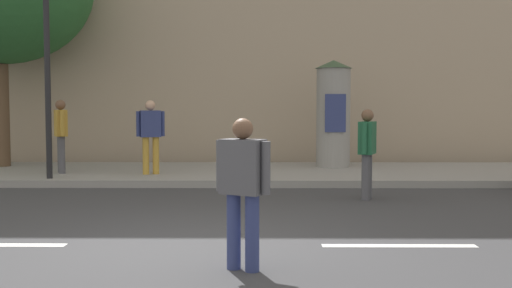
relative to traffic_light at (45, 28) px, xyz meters
name	(u,v)px	position (x,y,z in m)	size (l,w,h in m)	color
ground_plane	(194,246)	(3.54, -5.24, -3.19)	(80.00, 80.00, 0.00)	#38383A
sidewalk_curb	(227,173)	(3.54, 1.76, -3.12)	(36.00, 4.00, 0.15)	gray
lane_markings	(194,245)	(3.54, -5.24, -3.19)	(25.80, 0.16, 0.01)	silver
traffic_light	(45,28)	(0.00, 0.00, 0.00)	(0.24, 0.45, 4.55)	black
poster_column	(333,113)	(6.09, 2.53, -1.73)	(0.90, 0.90, 2.59)	gray
pedestrian_near_pole	(244,181)	(4.16, -6.28, -2.30)	(0.54, 0.50, 1.51)	navy
pedestrian_with_bag	(367,147)	(6.18, -1.66, -2.27)	(0.39, 0.61, 1.58)	#4C4C51
pedestrian_with_backpack	(61,130)	(-0.08, 1.11, -2.09)	(0.42, 0.62, 1.62)	#4C4C51
pedestrian_tallest	(151,131)	(1.94, 0.90, -2.11)	(0.59, 0.36, 1.60)	#B78C33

